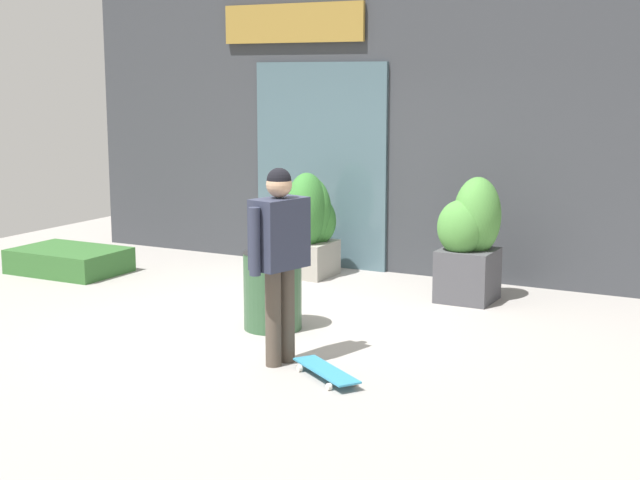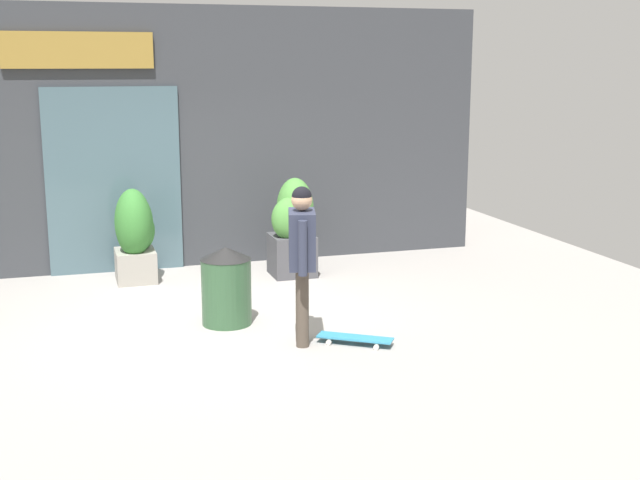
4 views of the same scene
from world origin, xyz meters
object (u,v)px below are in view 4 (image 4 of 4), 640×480
object	(u,v)px
skateboarder	(383,240)
skateboard	(297,378)
planter_box_right	(73,245)
planter_box_left	(451,178)
planter_box_mid	(299,181)

from	to	relation	value
skateboarder	skateboard	world-z (taller)	skateboarder
skateboard	planter_box_right	size ratio (longest dim) A/B	0.64
skateboard	planter_box_left	size ratio (longest dim) A/B	0.67
skateboard	planter_box_right	world-z (taller)	planter_box_right
planter_box_left	planter_box_mid	xyz separation A→B (m)	(-1.23, 0.57, -0.01)
skateboarder	planter_box_mid	size ratio (longest dim) A/B	1.35
planter_box_right	skateboarder	bearing A→B (deg)	-48.03
planter_box_left	skateboarder	bearing A→B (deg)	-135.63
skateboarder	skateboard	bearing A→B (deg)	0.89
planter_box_right	planter_box_mid	distance (m)	2.08
skateboard	planter_box_mid	distance (m)	2.26
skateboard	planter_box_left	distance (m)	2.65
skateboarder	planter_box_mid	world-z (taller)	skateboarder
planter_box_mid	skateboard	bearing A→B (deg)	-115.54
skateboard	planter_box_right	bearing A→B (deg)	-20.40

